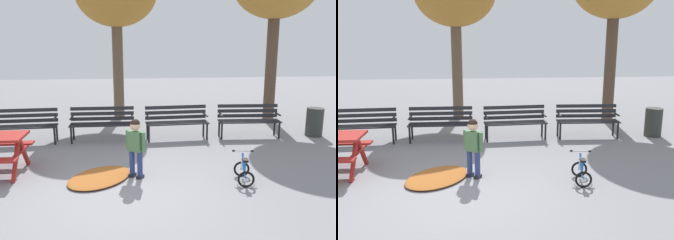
% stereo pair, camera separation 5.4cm
% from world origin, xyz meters
% --- Properties ---
extents(ground, '(36.00, 36.00, 0.00)m').
position_xyz_m(ground, '(0.00, 0.00, 0.00)').
color(ground, gray).
extents(park_bench_far_left, '(1.62, 0.52, 0.85)m').
position_xyz_m(park_bench_far_left, '(-2.39, 3.41, 0.51)').
color(park_bench_far_left, '#232328').
rests_on(park_bench_far_left, ground).
extents(park_bench_left, '(1.60, 0.47, 0.85)m').
position_xyz_m(park_bench_left, '(-0.49, 3.46, 0.51)').
color(park_bench_left, '#232328').
rests_on(park_bench_left, ground).
extents(park_bench_right, '(1.62, 0.54, 0.85)m').
position_xyz_m(park_bench_right, '(1.41, 3.43, 0.51)').
color(park_bench_right, '#232328').
rests_on(park_bench_right, ground).
extents(park_bench_far_right, '(1.62, 0.54, 0.85)m').
position_xyz_m(park_bench_far_right, '(3.32, 3.43, 0.51)').
color(park_bench_far_right, '#232328').
rests_on(park_bench_far_right, ground).
extents(child_standing, '(0.36, 0.29, 1.12)m').
position_xyz_m(child_standing, '(0.31, 0.83, 0.67)').
color(child_standing, navy).
rests_on(child_standing, ground).
extents(kids_bicycle, '(0.43, 0.60, 0.54)m').
position_xyz_m(kids_bicycle, '(2.25, 0.39, 0.20)').
color(kids_bicycle, black).
rests_on(kids_bicycle, ground).
extents(leaf_pile, '(1.58, 1.65, 0.07)m').
position_xyz_m(leaf_pile, '(-0.37, 0.81, 0.04)').
color(leaf_pile, '#9E5623').
rests_on(leaf_pile, ground).
extents(trash_bin, '(0.44, 0.44, 0.75)m').
position_xyz_m(trash_bin, '(5.10, 3.33, 0.38)').
color(trash_bin, '#2D332D').
rests_on(trash_bin, ground).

